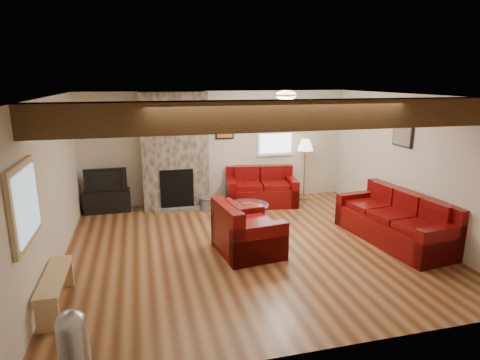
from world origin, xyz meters
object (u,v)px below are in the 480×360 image
at_px(coffee_table, 248,214).
at_px(television, 106,179).
at_px(loveseat, 261,187).
at_px(floor_lamp, 305,148).
at_px(sofa_three, 395,218).
at_px(armchair_red, 248,227).
at_px(tv_cabinet, 108,201).

distance_m(coffee_table, television, 3.11).
height_order(loveseat, floor_lamp, floor_lamp).
relative_size(sofa_three, floor_lamp, 1.55).
relative_size(sofa_three, armchair_red, 2.07).
height_order(armchair_red, television, television).
height_order(coffee_table, floor_lamp, floor_lamp).
xyz_separation_m(sofa_three, television, (-4.93, 2.90, 0.29)).
xyz_separation_m(tv_cabinet, television, (0.00, 0.00, 0.48)).
bearing_deg(armchair_red, television, 33.05).
bearing_deg(floor_lamp, sofa_three, -79.73).
xyz_separation_m(armchair_red, television, (-2.35, 2.73, 0.29)).
distance_m(loveseat, television, 3.35).
height_order(sofa_three, coffee_table, sofa_three).
distance_m(sofa_three, armchair_red, 2.58).
xyz_separation_m(sofa_three, tv_cabinet, (-4.93, 2.90, -0.19)).
relative_size(loveseat, television, 1.80).
relative_size(armchair_red, television, 1.23).
bearing_deg(armchair_red, coffee_table, -22.95).
bearing_deg(sofa_three, tv_cabinet, -127.50).
height_order(coffee_table, tv_cabinet, tv_cabinet).
distance_m(loveseat, armchair_red, 2.61).
bearing_deg(coffee_table, tv_cabinet, 151.53).
relative_size(sofa_three, loveseat, 1.41).
bearing_deg(armchair_red, sofa_three, -101.55).
bearing_deg(armchair_red, tv_cabinet, 33.05).
relative_size(tv_cabinet, floor_lamp, 0.67).
bearing_deg(coffee_table, sofa_three, -32.71).
bearing_deg(tv_cabinet, armchair_red, -49.21).
distance_m(sofa_three, tv_cabinet, 5.72).
height_order(tv_cabinet, floor_lamp, floor_lamp).
relative_size(television, floor_lamp, 0.61).
relative_size(sofa_three, coffee_table, 2.69).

